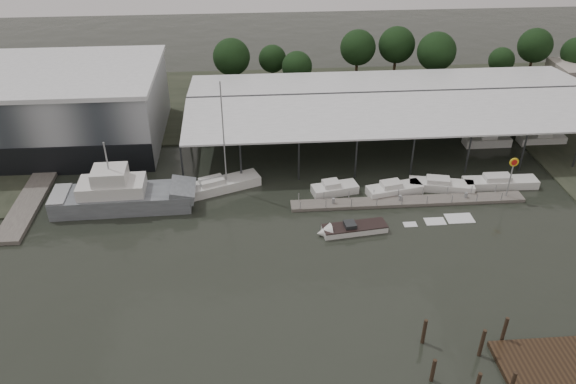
{
  "coord_description": "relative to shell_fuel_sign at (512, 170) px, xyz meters",
  "views": [
    {
      "loc": [
        -3.56,
        -44.91,
        36.44
      ],
      "look_at": [
        0.61,
        9.49,
        2.5
      ],
      "focal_mm": 35.0,
      "sensor_mm": 36.0,
      "label": 1
    }
  ],
  "objects": [
    {
      "name": "horizon_tree_line",
      "position": [
        -4.2,
        38.26,
        1.96
      ],
      "size": [
        66.18,
        11.74,
        9.82
      ],
      "color": "#302315",
      "rests_on": "ground"
    },
    {
      "name": "grey_trawler",
      "position": [
        -45.52,
        1.69,
        -2.35
      ],
      "size": [
        16.62,
        5.14,
        8.84
      ],
      "rotation": [
        0.0,
        0.0,
        0.02
      ],
      "color": "slate",
      "rests_on": "ground"
    },
    {
      "name": "floating_dock",
      "position": [
        -12.0,
        0.01,
        -3.72
      ],
      "size": [
        28.0,
        2.0,
        1.4
      ],
      "color": "slate",
      "rests_on": "ground"
    },
    {
      "name": "white_sailboat",
      "position": [
        -34.16,
        4.83,
        -3.26
      ],
      "size": [
        9.46,
        5.71,
        14.15
      ],
      "rotation": [
        0.0,
        0.0,
        0.37
      ],
      "color": "white",
      "rests_on": "ground"
    },
    {
      "name": "moored_cruiser_0",
      "position": [
        -20.46,
        2.9,
        -3.31
      ],
      "size": [
        5.89,
        3.28,
        1.7
      ],
      "rotation": [
        0.0,
        0.0,
        0.2
      ],
      "color": "white",
      "rests_on": "ground"
    },
    {
      "name": "covered_boat_shed",
      "position": [
        -10.0,
        18.01,
        2.2
      ],
      "size": [
        58.24,
        24.0,
        6.96
      ],
      "color": "white",
      "rests_on": "ground"
    },
    {
      "name": "ground",
      "position": [
        -27.0,
        -9.99,
        -3.93
      ],
      "size": [
        200.0,
        200.0,
        0.0
      ],
      "primitive_type": "plane",
      "color": "black",
      "rests_on": "ground"
    },
    {
      "name": "trawler_dock",
      "position": [
        -57.0,
        4.01,
        -3.68
      ],
      "size": [
        3.0,
        18.0,
        0.5
      ],
      "color": "slate",
      "rests_on": "ground"
    },
    {
      "name": "storage_warehouse",
      "position": [
        -55.0,
        19.95,
        1.36
      ],
      "size": [
        24.5,
        20.5,
        10.5
      ],
      "color": "#94999E",
      "rests_on": "ground"
    },
    {
      "name": "land_strip_far",
      "position": [
        -27.0,
        32.01,
        -3.83
      ],
      "size": [
        140.0,
        30.0,
        0.3
      ],
      "color": "#383C2D",
      "rests_on": "ground"
    },
    {
      "name": "moored_cruiser_3",
      "position": [
        0.31,
        2.82,
        -3.31
      ],
      "size": [
        9.2,
        2.35,
        1.7
      ],
      "rotation": [
        0.0,
        0.0,
        -0.02
      ],
      "color": "white",
      "rests_on": "ground"
    },
    {
      "name": "speedboat_underway",
      "position": [
        -20.04,
        -5.39,
        -3.53
      ],
      "size": [
        18.78,
        4.39,
        2.0
      ],
      "rotation": [
        0.0,
        0.0,
        3.27
      ],
      "color": "white",
      "rests_on": "ground"
    },
    {
      "name": "mooring_pilings",
      "position": [
        -13.29,
        -24.84,
        -2.87
      ],
      "size": [
        7.54,
        6.43,
        3.51
      ],
      "color": "#34261A",
      "rests_on": "ground"
    },
    {
      "name": "moored_cruiser_2",
      "position": [
        -7.21,
        2.73,
        -3.31
      ],
      "size": [
        8.1,
        3.9,
        1.7
      ],
      "rotation": [
        0.0,
        0.0,
        -0.23
      ],
      "color": "white",
      "rests_on": "ground"
    },
    {
      "name": "moored_cruiser_1",
      "position": [
        -13.2,
        2.21,
        -3.31
      ],
      "size": [
        7.13,
        3.55,
        1.7
      ],
      "rotation": [
        0.0,
        0.0,
        0.21
      ],
      "color": "white",
      "rests_on": "ground"
    },
    {
      "name": "shell_fuel_sign",
      "position": [
        0.0,
        0.0,
        0.0
      ],
      "size": [
        1.1,
        0.18,
        5.55
      ],
      "color": "#94979A",
      "rests_on": "ground"
    }
  ]
}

